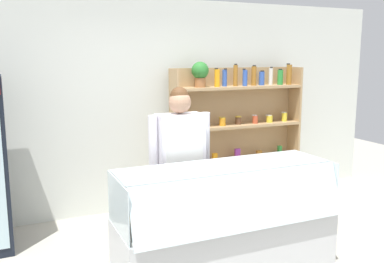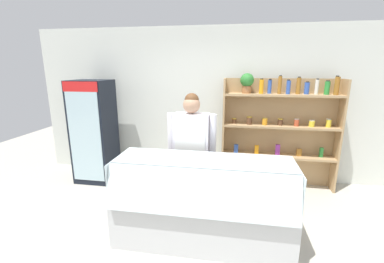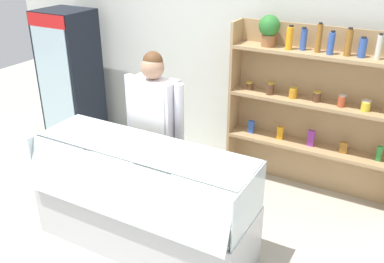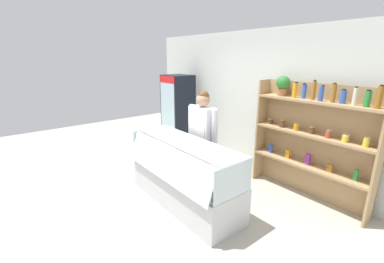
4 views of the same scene
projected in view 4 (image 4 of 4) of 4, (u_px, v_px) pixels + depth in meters
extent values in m
plane|color=#B7B2A3|center=(180.00, 205.00, 3.97)|extent=(12.00, 12.00, 0.00)
cube|color=silver|center=(269.00, 104.00, 4.82)|extent=(6.80, 0.10, 2.70)
cube|color=black|center=(178.00, 113.00, 6.22)|extent=(0.64, 0.58, 1.80)
cube|color=silver|center=(168.00, 114.00, 6.05)|extent=(0.56, 0.01, 1.60)
cube|color=red|center=(167.00, 80.00, 5.82)|extent=(0.60, 0.01, 0.16)
cylinder|color=#2D8C38|center=(167.00, 134.00, 6.37)|extent=(0.05, 0.05, 0.20)
cylinder|color=#9E6623|center=(171.00, 137.00, 6.25)|extent=(0.06, 0.06, 0.14)
cylinder|color=#3356B2|center=(175.00, 138.00, 6.11)|extent=(0.07, 0.07, 0.19)
cylinder|color=orange|center=(166.00, 117.00, 6.25)|extent=(0.06, 0.06, 0.15)
cylinder|color=red|center=(170.00, 118.00, 6.12)|extent=(0.06, 0.06, 0.15)
cylinder|color=purple|center=(174.00, 119.00, 5.98)|extent=(0.07, 0.07, 0.18)
cylinder|color=#3356B2|center=(166.00, 97.00, 6.11)|extent=(0.07, 0.07, 0.21)
cylinder|color=purple|center=(170.00, 98.00, 5.98)|extent=(0.06, 0.06, 0.20)
cylinder|color=#9E6623|center=(174.00, 100.00, 5.85)|extent=(0.06, 0.06, 0.17)
cube|color=tan|center=(314.00, 142.00, 4.05)|extent=(1.87, 0.02, 1.83)
cube|color=tan|center=(261.00, 131.00, 4.66)|extent=(0.03, 0.28, 1.83)
cube|color=tan|center=(379.00, 162.00, 3.27)|extent=(0.03, 0.28, 1.83)
cube|color=tan|center=(307.00, 166.00, 4.07)|extent=(1.81, 0.28, 0.04)
cube|color=tan|center=(311.00, 135.00, 3.92)|extent=(1.81, 0.28, 0.04)
cube|color=tan|center=(316.00, 101.00, 3.78)|extent=(1.81, 0.28, 0.04)
cylinder|color=#996038|center=(282.00, 92.00, 4.18)|extent=(0.14, 0.14, 0.12)
sphere|color=#2B762D|center=(283.00, 83.00, 4.14)|extent=(0.22, 0.22, 0.22)
cylinder|color=orange|center=(295.00, 90.00, 3.98)|extent=(0.07, 0.07, 0.22)
cylinder|color=black|center=(296.00, 82.00, 3.96)|extent=(0.05, 0.05, 0.02)
cylinder|color=#3356B2|center=(304.00, 91.00, 3.91)|extent=(0.06, 0.06, 0.22)
cylinder|color=black|center=(305.00, 84.00, 3.86)|extent=(0.04, 0.04, 0.02)
cylinder|color=#9E6623|center=(314.00, 90.00, 3.77)|extent=(0.06, 0.06, 0.28)
cylinder|color=black|center=(315.00, 80.00, 3.73)|extent=(0.04, 0.04, 0.02)
cylinder|color=#3356B2|center=(321.00, 94.00, 3.67)|extent=(0.06, 0.06, 0.21)
cylinder|color=black|center=(323.00, 86.00, 3.65)|extent=(0.04, 0.04, 0.02)
cylinder|color=#9E6623|center=(334.00, 93.00, 3.56)|extent=(0.07, 0.07, 0.26)
cylinder|color=black|center=(335.00, 83.00, 3.52)|extent=(0.04, 0.04, 0.02)
cylinder|color=#3356B2|center=(343.00, 97.00, 3.48)|extent=(0.08, 0.08, 0.18)
cylinder|color=black|center=(344.00, 90.00, 3.44)|extent=(0.05, 0.05, 0.02)
cylinder|color=silver|center=(355.00, 96.00, 3.36)|extent=(0.06, 0.06, 0.23)
cylinder|color=black|center=(356.00, 87.00, 3.32)|extent=(0.04, 0.04, 0.02)
cylinder|color=#2D8C38|center=(367.00, 99.00, 3.25)|extent=(0.08, 0.08, 0.20)
cylinder|color=black|center=(369.00, 90.00, 3.22)|extent=(0.05, 0.05, 0.02)
cylinder|color=#9E6623|center=(379.00, 98.00, 3.13)|extent=(0.07, 0.07, 0.27)
cylinder|color=black|center=(382.00, 85.00, 3.10)|extent=(0.05, 0.05, 0.02)
cylinder|color=brown|center=(271.00, 121.00, 4.47)|extent=(0.07, 0.07, 0.08)
cylinder|color=gold|center=(270.00, 119.00, 4.45)|extent=(0.07, 0.07, 0.01)
cylinder|color=brown|center=(282.00, 124.00, 4.26)|extent=(0.09, 0.09, 0.12)
cylinder|color=gold|center=(283.00, 120.00, 4.26)|extent=(0.09, 0.09, 0.01)
cylinder|color=orange|center=(296.00, 127.00, 4.08)|extent=(0.08, 0.08, 0.10)
cylinder|color=gold|center=(297.00, 124.00, 4.07)|extent=(0.09, 0.09, 0.01)
cylinder|color=brown|center=(312.00, 130.00, 3.90)|extent=(0.08, 0.08, 0.10)
cylinder|color=gold|center=(312.00, 127.00, 3.88)|extent=(0.08, 0.08, 0.01)
cylinder|color=#BF4C2D|center=(328.00, 134.00, 3.70)|extent=(0.07, 0.07, 0.10)
cylinder|color=silver|center=(329.00, 130.00, 3.69)|extent=(0.08, 0.08, 0.01)
cylinder|color=yellow|center=(345.00, 139.00, 3.52)|extent=(0.09, 0.09, 0.09)
cylinder|color=silver|center=(346.00, 135.00, 3.52)|extent=(0.09, 0.09, 0.01)
cylinder|color=yellow|center=(366.00, 142.00, 3.33)|extent=(0.08, 0.08, 0.12)
cylinder|color=silver|center=(368.00, 137.00, 3.32)|extent=(0.08, 0.08, 0.01)
cube|color=#3356B2|center=(270.00, 148.00, 4.56)|extent=(0.07, 0.04, 0.15)
cube|color=orange|center=(288.00, 154.00, 4.30)|extent=(0.07, 0.05, 0.15)
cube|color=purple|center=(308.00, 159.00, 4.04)|extent=(0.08, 0.04, 0.18)
cube|color=#9E6623|center=(330.00, 168.00, 3.78)|extent=(0.08, 0.05, 0.12)
cube|color=#2D8C38|center=(356.00, 175.00, 3.52)|extent=(0.05, 0.04, 0.16)
cube|color=silver|center=(184.00, 187.00, 3.97)|extent=(2.03, 0.70, 0.55)
cube|color=white|center=(184.00, 169.00, 3.89)|extent=(1.97, 0.64, 0.03)
cube|color=silver|center=(165.00, 162.00, 3.63)|extent=(1.99, 0.16, 0.47)
cube|color=silver|center=(187.00, 142.00, 3.80)|extent=(1.99, 0.54, 0.01)
cube|color=silver|center=(151.00, 140.00, 4.59)|extent=(0.01, 0.66, 0.45)
cube|color=silver|center=(234.00, 181.00, 3.07)|extent=(0.01, 0.66, 0.45)
cube|color=tan|center=(160.00, 151.00, 4.54)|extent=(0.16, 0.12, 0.04)
cube|color=white|center=(150.00, 153.00, 4.42)|extent=(0.05, 0.03, 0.02)
cube|color=tan|center=(169.00, 155.00, 4.34)|extent=(0.16, 0.13, 0.04)
cube|color=white|center=(158.00, 158.00, 4.21)|extent=(0.05, 0.03, 0.02)
cube|color=tan|center=(178.00, 160.00, 4.13)|extent=(0.16, 0.13, 0.04)
cube|color=white|center=(167.00, 163.00, 4.01)|extent=(0.05, 0.03, 0.02)
cube|color=tan|center=(188.00, 165.00, 3.92)|extent=(0.16, 0.11, 0.06)
cube|color=white|center=(177.00, 169.00, 3.80)|extent=(0.05, 0.03, 0.02)
cube|color=tan|center=(200.00, 171.00, 3.72)|extent=(0.16, 0.11, 0.06)
cube|color=white|center=(188.00, 175.00, 3.60)|extent=(0.05, 0.03, 0.02)
cube|color=tan|center=(213.00, 178.00, 3.52)|extent=(0.16, 0.11, 0.05)
cube|color=white|center=(201.00, 183.00, 3.39)|extent=(0.05, 0.03, 0.02)
cube|color=beige|center=(227.00, 186.00, 3.31)|extent=(0.17, 0.13, 0.05)
cube|color=white|center=(215.00, 191.00, 3.19)|extent=(0.05, 0.03, 0.02)
cylinder|color=tan|center=(150.00, 150.00, 4.43)|extent=(0.16, 0.15, 0.14)
cylinder|color=#C1706B|center=(157.00, 154.00, 4.27)|extent=(0.17, 0.15, 0.12)
cylinder|color=tan|center=(164.00, 158.00, 4.10)|extent=(0.20, 0.14, 0.14)
cylinder|color=white|center=(202.00, 176.00, 3.42)|extent=(0.07, 0.07, 0.19)
cylinder|color=white|center=(206.00, 178.00, 3.35)|extent=(0.07, 0.07, 0.22)
cylinder|color=#383D51|center=(198.00, 164.00, 4.51)|extent=(0.13, 0.13, 0.78)
cylinder|color=#383D51|center=(206.00, 168.00, 4.36)|extent=(0.13, 0.13, 0.78)
cube|color=white|center=(203.00, 126.00, 4.24)|extent=(0.46, 0.24, 0.65)
cube|color=white|center=(197.00, 147.00, 4.26)|extent=(0.39, 0.01, 1.21)
cylinder|color=white|center=(192.00, 121.00, 4.44)|extent=(0.09, 0.09, 0.58)
cylinder|color=white|center=(214.00, 128.00, 4.02)|extent=(0.09, 0.09, 0.58)
sphere|color=tan|center=(203.00, 100.00, 4.11)|extent=(0.22, 0.22, 0.22)
sphere|color=brown|center=(203.00, 96.00, 4.10)|extent=(0.19, 0.19, 0.19)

